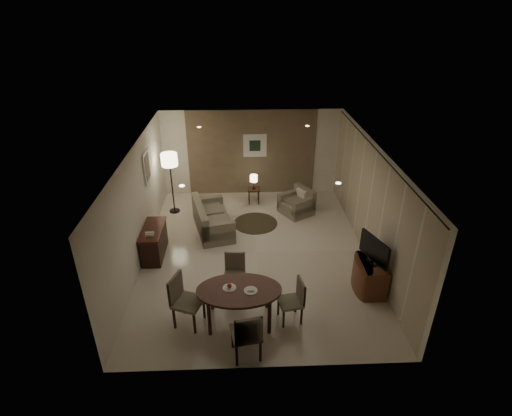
{
  "coord_description": "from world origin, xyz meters",
  "views": [
    {
      "loc": [
        -0.35,
        -8.28,
        5.65
      ],
      "look_at": [
        0.0,
        0.2,
        1.15
      ],
      "focal_mm": 28.0,
      "sensor_mm": 36.0,
      "label": 1
    }
  ],
  "objects_px": {
    "dining_table": "(239,305)",
    "chair_near": "(246,332)",
    "console_desk": "(154,242)",
    "armchair": "(296,202)",
    "chair_right": "(290,302)",
    "tv_cabinet": "(371,276)",
    "floor_lamp": "(172,184)",
    "chair_far": "(235,276)",
    "chair_left": "(188,302)",
    "side_table": "(254,196)",
    "sofa": "(213,217)"
  },
  "relations": [
    {
      "from": "dining_table",
      "to": "chair_left",
      "type": "bearing_deg",
      "value": -177.95
    },
    {
      "from": "chair_near",
      "to": "sofa",
      "type": "distance_m",
      "value": 4.4
    },
    {
      "from": "chair_near",
      "to": "chair_right",
      "type": "distance_m",
      "value": 1.2
    },
    {
      "from": "tv_cabinet",
      "to": "floor_lamp",
      "type": "bearing_deg",
      "value": 141.55
    },
    {
      "from": "chair_left",
      "to": "armchair",
      "type": "distance_m",
      "value": 5.12
    },
    {
      "from": "chair_far",
      "to": "armchair",
      "type": "distance_m",
      "value": 3.97
    },
    {
      "from": "console_desk",
      "to": "side_table",
      "type": "bearing_deg",
      "value": 47.42
    },
    {
      "from": "console_desk",
      "to": "chair_far",
      "type": "xyz_separation_m",
      "value": [
        1.97,
        -1.55,
        0.09
      ]
    },
    {
      "from": "tv_cabinet",
      "to": "armchair",
      "type": "distance_m",
      "value": 3.68
    },
    {
      "from": "armchair",
      "to": "chair_left",
      "type": "bearing_deg",
      "value": -63.18
    },
    {
      "from": "side_table",
      "to": "floor_lamp",
      "type": "bearing_deg",
      "value": -168.42
    },
    {
      "from": "chair_far",
      "to": "chair_right",
      "type": "height_order",
      "value": "chair_far"
    },
    {
      "from": "console_desk",
      "to": "chair_near",
      "type": "xyz_separation_m",
      "value": [
        2.18,
        -3.19,
        0.14
      ]
    },
    {
      "from": "chair_near",
      "to": "side_table",
      "type": "xyz_separation_m",
      "value": [
        0.35,
        5.94,
        -0.29
      ]
    },
    {
      "from": "tv_cabinet",
      "to": "chair_near",
      "type": "distance_m",
      "value": 3.2
    },
    {
      "from": "tv_cabinet",
      "to": "chair_near",
      "type": "height_order",
      "value": "chair_near"
    },
    {
      "from": "console_desk",
      "to": "armchair",
      "type": "height_order",
      "value": "console_desk"
    },
    {
      "from": "armchair",
      "to": "side_table",
      "type": "distance_m",
      "value": 1.44
    },
    {
      "from": "console_desk",
      "to": "chair_right",
      "type": "bearing_deg",
      "value": -37.8
    },
    {
      "from": "chair_near",
      "to": "chair_far",
      "type": "xyz_separation_m",
      "value": [
        -0.21,
        1.64,
        -0.06
      ]
    },
    {
      "from": "sofa",
      "to": "armchair",
      "type": "bearing_deg",
      "value": -84.05
    },
    {
      "from": "chair_far",
      "to": "chair_right",
      "type": "xyz_separation_m",
      "value": [
        1.08,
        -0.81,
        -0.01
      ]
    },
    {
      "from": "chair_right",
      "to": "armchair",
      "type": "height_order",
      "value": "chair_right"
    },
    {
      "from": "sofa",
      "to": "floor_lamp",
      "type": "xyz_separation_m",
      "value": [
        -1.21,
        1.13,
        0.5
      ]
    },
    {
      "from": "chair_near",
      "to": "chair_right",
      "type": "bearing_deg",
      "value": -146.62
    },
    {
      "from": "console_desk",
      "to": "chair_far",
      "type": "height_order",
      "value": "chair_far"
    },
    {
      "from": "chair_far",
      "to": "chair_left",
      "type": "bearing_deg",
      "value": -132.93
    },
    {
      "from": "console_desk",
      "to": "chair_left",
      "type": "distance_m",
      "value": 2.62
    },
    {
      "from": "dining_table",
      "to": "armchair",
      "type": "bearing_deg",
      "value": 68.86
    },
    {
      "from": "chair_far",
      "to": "sofa",
      "type": "relative_size",
      "value": 0.54
    },
    {
      "from": "dining_table",
      "to": "chair_near",
      "type": "xyz_separation_m",
      "value": [
        0.11,
        -0.85,
        0.14
      ]
    },
    {
      "from": "console_desk",
      "to": "chair_near",
      "type": "bearing_deg",
      "value": -55.71
    },
    {
      "from": "chair_left",
      "to": "chair_right",
      "type": "bearing_deg",
      "value": -69.01
    },
    {
      "from": "chair_right",
      "to": "console_desk",
      "type": "bearing_deg",
      "value": -138.66
    },
    {
      "from": "chair_far",
      "to": "tv_cabinet",
      "type": "bearing_deg",
      "value": 4.55
    },
    {
      "from": "console_desk",
      "to": "chair_right",
      "type": "relative_size",
      "value": 1.33
    },
    {
      "from": "console_desk",
      "to": "tv_cabinet",
      "type": "relative_size",
      "value": 1.33
    },
    {
      "from": "console_desk",
      "to": "floor_lamp",
      "type": "distance_m",
      "value": 2.33
    },
    {
      "from": "chair_near",
      "to": "floor_lamp",
      "type": "distance_m",
      "value": 5.83
    },
    {
      "from": "chair_near",
      "to": "sofa",
      "type": "bearing_deg",
      "value": -89.81
    },
    {
      "from": "chair_right",
      "to": "side_table",
      "type": "height_order",
      "value": "chair_right"
    },
    {
      "from": "chair_right",
      "to": "sofa",
      "type": "height_order",
      "value": "chair_right"
    },
    {
      "from": "dining_table",
      "to": "chair_right",
      "type": "height_order",
      "value": "chair_right"
    },
    {
      "from": "tv_cabinet",
      "to": "dining_table",
      "type": "xyz_separation_m",
      "value": [
        -2.83,
        -0.84,
        0.03
      ]
    },
    {
      "from": "dining_table",
      "to": "floor_lamp",
      "type": "relative_size",
      "value": 0.9
    },
    {
      "from": "tv_cabinet",
      "to": "side_table",
      "type": "relative_size",
      "value": 1.94
    },
    {
      "from": "chair_left",
      "to": "dining_table",
      "type": "bearing_deg",
      "value": -67.42
    },
    {
      "from": "chair_left",
      "to": "sofa",
      "type": "distance_m",
      "value": 3.52
    },
    {
      "from": "tv_cabinet",
      "to": "chair_far",
      "type": "distance_m",
      "value": 2.93
    },
    {
      "from": "chair_far",
      "to": "dining_table",
      "type": "bearing_deg",
      "value": -79.46
    }
  ]
}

